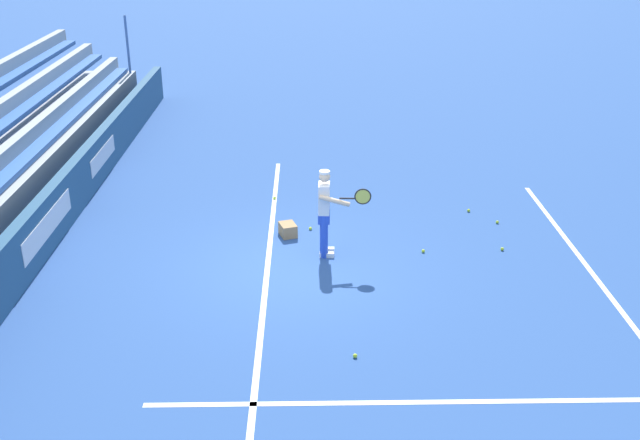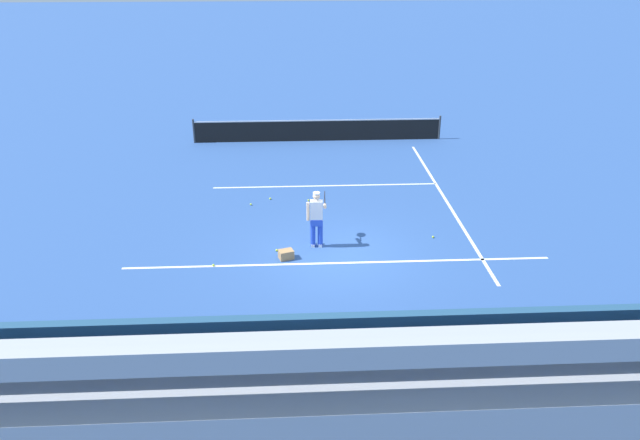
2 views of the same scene
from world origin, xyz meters
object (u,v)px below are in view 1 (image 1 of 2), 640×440
at_px(tennis_ball_stray_back, 275,198).
at_px(tennis_ball_toward_net, 497,222).
at_px(ball_box_cardboard, 288,230).
at_px(tennis_ball_far_left, 423,251).
at_px(tennis_ball_on_baseline, 310,228).
at_px(tennis_ball_near_player, 469,210).
at_px(tennis_player, 325,212).
at_px(tennis_ball_far_right, 502,249).
at_px(tennis_ball_midcourt, 355,356).

bearing_deg(tennis_ball_stray_back, tennis_ball_toward_net, 72.82).
distance_m(ball_box_cardboard, tennis_ball_stray_back, 2.05).
height_order(tennis_ball_far_left, tennis_ball_on_baseline, same).
bearing_deg(tennis_ball_toward_net, ball_box_cardboard, -83.05).
bearing_deg(tennis_ball_near_player, tennis_ball_stray_back, -100.85).
height_order(tennis_player, tennis_ball_stray_back, tennis_player).
distance_m(tennis_ball_far_right, tennis_ball_on_baseline, 3.91).
height_order(tennis_ball_far_left, tennis_ball_toward_net, same).
bearing_deg(tennis_ball_on_baseline, tennis_ball_far_right, 74.22).
distance_m(ball_box_cardboard, tennis_ball_on_baseline, 0.55).
xyz_separation_m(tennis_ball_stray_back, tennis_ball_far_left, (2.87, 3.01, 0.00)).
xyz_separation_m(tennis_ball_midcourt, tennis_ball_near_player, (-5.66, 2.85, 0.00)).
xyz_separation_m(tennis_ball_midcourt, tennis_ball_toward_net, (-5.01, 3.33, 0.00)).
relative_size(ball_box_cardboard, tennis_ball_midcourt, 6.06).
relative_size(tennis_ball_far_left, tennis_ball_on_baseline, 1.00).
relative_size(tennis_ball_far_right, tennis_ball_midcourt, 1.00).
xyz_separation_m(tennis_ball_stray_back, tennis_ball_midcourt, (6.49, 1.46, 0.00)).
relative_size(tennis_player, tennis_ball_toward_net, 25.98).
bearing_deg(tennis_ball_toward_net, tennis_ball_far_right, -9.30).
bearing_deg(ball_box_cardboard, tennis_ball_stray_back, -170.15).
distance_m(tennis_player, tennis_ball_toward_net, 4.06).
height_order(ball_box_cardboard, tennis_ball_toward_net, ball_box_cardboard).
bearing_deg(tennis_player, tennis_ball_near_player, 123.20).
height_order(tennis_ball_on_baseline, tennis_ball_toward_net, same).
bearing_deg(tennis_ball_far_left, tennis_ball_stray_back, -133.69).
relative_size(tennis_ball_far_right, tennis_ball_on_baseline, 1.00).
distance_m(tennis_player, ball_box_cardboard, 1.40).
height_order(tennis_ball_far_left, tennis_ball_near_player, same).
bearing_deg(tennis_ball_far_right, tennis_ball_midcourt, -40.24).
xyz_separation_m(ball_box_cardboard, tennis_ball_far_right, (0.79, 4.22, -0.10)).
distance_m(tennis_ball_far_right, tennis_ball_midcourt, 4.82).
bearing_deg(tennis_ball_on_baseline, tennis_ball_near_player, 104.76).
relative_size(tennis_player, tennis_ball_far_right, 25.98).
bearing_deg(tennis_ball_midcourt, tennis_ball_far_right, 139.76).
xyz_separation_m(tennis_ball_far_right, tennis_ball_stray_back, (-2.81, -4.57, 0.00)).
height_order(ball_box_cardboard, tennis_ball_on_baseline, ball_box_cardboard).
bearing_deg(tennis_ball_midcourt, ball_box_cardboard, -166.09).
height_order(ball_box_cardboard, tennis_ball_near_player, ball_box_cardboard).
relative_size(tennis_player, ball_box_cardboard, 4.29).
height_order(tennis_player, tennis_ball_near_player, tennis_player).
xyz_separation_m(ball_box_cardboard, tennis_ball_far_left, (0.85, 2.66, -0.10)).
height_order(tennis_ball_stray_back, tennis_ball_near_player, same).
xyz_separation_m(ball_box_cardboard, tennis_ball_on_baseline, (-0.27, 0.46, -0.10)).
height_order(tennis_ball_far_right, tennis_ball_on_baseline, same).
height_order(tennis_ball_on_baseline, tennis_ball_near_player, same).
bearing_deg(ball_box_cardboard, tennis_ball_far_left, 72.22).
distance_m(ball_box_cardboard, tennis_ball_near_player, 4.14).
height_order(ball_box_cardboard, tennis_ball_midcourt, ball_box_cardboard).
bearing_deg(tennis_ball_midcourt, tennis_player, -174.21).
height_order(tennis_ball_midcourt, tennis_ball_toward_net, same).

